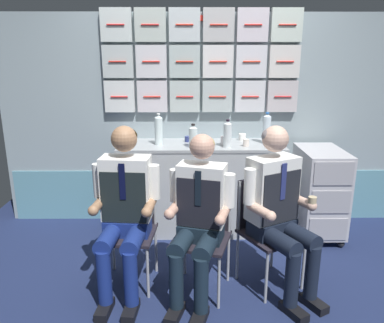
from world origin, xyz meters
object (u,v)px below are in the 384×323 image
at_px(service_trolley, 319,190).
at_px(coffee_cup_white, 223,140).
at_px(crew_member_by_counter, 279,204).
at_px(water_bottle_clear, 267,129).
at_px(crew_member_left, 124,204).
at_px(crew_member_right, 199,213).
at_px(folding_chair_left, 131,218).
at_px(folding_chair_by_counter, 264,220).
at_px(folding_chair_right, 204,224).

height_order(service_trolley, coffee_cup_white, coffee_cup_white).
distance_m(crew_member_by_counter, water_bottle_clear, 1.14).
relative_size(crew_member_left, crew_member_right, 1.03).
height_order(crew_member_by_counter, water_bottle_clear, crew_member_by_counter).
height_order(folding_chair_left, crew_member_right, crew_member_right).
bearing_deg(crew_member_left, crew_member_by_counter, -0.81).
relative_size(crew_member_right, coffee_cup_white, 14.73).
distance_m(folding_chair_left, folding_chair_by_counter, 1.05).
bearing_deg(crew_member_right, water_bottle_clear, 59.12).
height_order(crew_member_right, coffee_cup_white, crew_member_right).
bearing_deg(folding_chair_left, service_trolley, 23.03).
distance_m(folding_chair_by_counter, water_bottle_clear, 1.10).
height_order(crew_member_left, crew_member_right, crew_member_left).
bearing_deg(crew_member_right, folding_chair_by_counter, 23.52).
height_order(crew_member_right, crew_member_by_counter, crew_member_by_counter).
relative_size(crew_member_left, folding_chair_by_counter, 1.52).
xyz_separation_m(folding_chair_by_counter, crew_member_by_counter, (0.08, -0.14, 0.19)).
distance_m(crew_member_left, coffee_cup_white, 1.32).
height_order(folding_chair_left, crew_member_left, crew_member_left).
bearing_deg(crew_member_right, crew_member_by_counter, 8.15).
bearing_deg(crew_member_by_counter, coffee_cup_white, 107.58).
height_order(folding_chair_left, crew_member_by_counter, crew_member_by_counter).
bearing_deg(crew_member_left, water_bottle_clear, 40.59).
bearing_deg(crew_member_left, folding_chair_by_counter, 6.67).
relative_size(water_bottle_clear, coffee_cup_white, 3.72).
bearing_deg(folding_chair_left, crew_member_right, -26.07).
xyz_separation_m(crew_member_left, folding_chair_right, (0.59, 0.05, -0.18)).
bearing_deg(crew_member_by_counter, crew_member_left, 179.19).
relative_size(folding_chair_right, water_bottle_clear, 2.70).
height_order(folding_chair_right, water_bottle_clear, water_bottle_clear).
bearing_deg(folding_chair_right, coffee_cup_white, 76.86).
bearing_deg(water_bottle_clear, folding_chair_left, -143.61).
distance_m(folding_chair_left, crew_member_left, 0.24).
bearing_deg(folding_chair_by_counter, crew_member_right, -156.48).
bearing_deg(crew_member_right, service_trolley, 39.53).
bearing_deg(coffee_cup_white, folding_chair_by_counter, -74.28).
xyz_separation_m(folding_chair_left, coffee_cup_white, (0.80, 0.85, 0.44)).
distance_m(service_trolley, water_bottle_clear, 0.79).
xyz_separation_m(water_bottle_clear, coffee_cup_white, (-0.43, -0.05, -0.10)).
distance_m(folding_chair_left, water_bottle_clear, 1.61).
bearing_deg(service_trolley, water_bottle_clear, 162.55).
relative_size(service_trolley, crew_member_left, 0.69).
relative_size(folding_chair_right, crew_member_right, 0.68).
bearing_deg(folding_chair_by_counter, coffee_cup_white, 105.72).
xyz_separation_m(crew_member_left, crew_member_right, (0.54, -0.10, -0.03)).
bearing_deg(crew_member_left, folding_chair_right, 5.31).
distance_m(folding_chair_left, coffee_cup_white, 1.24).
height_order(folding_chair_by_counter, crew_member_by_counter, crew_member_by_counter).
xyz_separation_m(service_trolley, crew_member_by_counter, (-0.62, -0.91, 0.23)).
distance_m(folding_chair_right, folding_chair_by_counter, 0.47).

